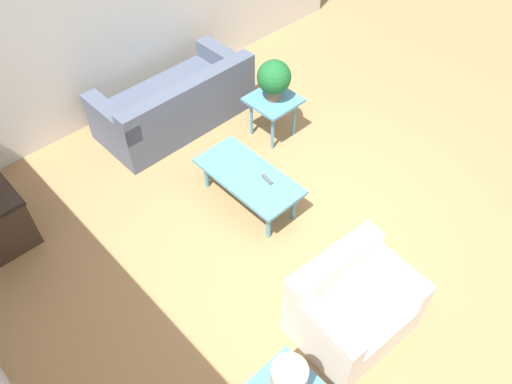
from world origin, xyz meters
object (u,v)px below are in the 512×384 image
object	(u,v)px
armchair	(350,305)
table_lamp	(289,380)
coffee_table	(249,178)
side_table_plant	(273,104)
potted_plant	(274,78)
sofa	(176,104)

from	to	relation	value
armchair	table_lamp	distance (m)	1.16
armchair	coffee_table	bearing A→B (deg)	81.88
side_table_plant	potted_plant	world-z (taller)	potted_plant
armchair	side_table_plant	xyz separation A→B (m)	(2.30, -1.34, 0.15)
side_table_plant	potted_plant	size ratio (longest dim) A/B	1.10
side_table_plant	coffee_table	bearing A→B (deg)	122.67
table_lamp	armchair	bearing A→B (deg)	-77.78
sofa	coffee_table	bearing A→B (deg)	80.15
armchair	sofa	bearing A→B (deg)	83.39
side_table_plant	potted_plant	xyz separation A→B (m)	(0.00, 0.00, 0.37)
side_table_plant	table_lamp	distance (m)	3.47
potted_plant	table_lamp	distance (m)	3.45
armchair	side_table_plant	size ratio (longest dim) A/B	1.87
sofa	table_lamp	xyz separation A→B (m)	(-3.50, 1.65, 0.55)
coffee_table	table_lamp	bearing A→B (deg)	143.86
armchair	coffee_table	distance (m)	1.71
sofa	potted_plant	distance (m)	1.33
side_table_plant	table_lamp	bearing A→B (deg)	136.88
coffee_table	armchair	bearing A→B (deg)	167.55
armchair	side_table_plant	world-z (taller)	armchair
sofa	coffee_table	xyz separation A→B (m)	(-1.61, 0.27, 0.08)
coffee_table	potted_plant	world-z (taller)	potted_plant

